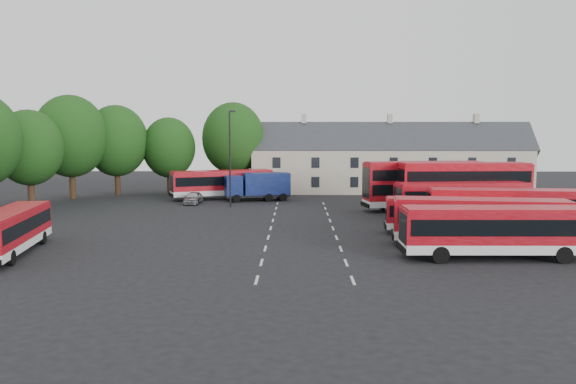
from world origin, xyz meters
The scene contains 16 objects.
ground centered at (0.00, 0.00, 0.00)m, with size 140.00×140.00×0.00m, color black.
lane_markings centered at (2.50, 2.00, 0.01)m, with size 5.15×33.80×0.01m.
treeline centered at (-20.74, 19.36, 6.68)m, with size 29.92×32.59×12.01m.
terrace_houses centered at (14.00, 30.00, 3.86)m, with size 35.70×7.13×10.06m.
bus_row_a centered at (14.11, -8.91, 1.91)m, with size 11.28×2.74×3.18m.
bus_row_b centered at (14.42, -5.15, 1.95)m, with size 11.71×4.15×3.24m.
bus_row_c centered at (13.76, -0.57, 1.66)m, with size 9.94×3.23×2.76m.
bus_row_d centered at (18.33, 1.22, 1.96)m, with size 11.74×3.78×3.26m.
bus_row_e centered at (16.64, 6.76, 1.98)m, with size 11.91×4.15×3.30m.
bus_dd_south centered at (17.69, 9.74, 2.79)m, with size 12.09×3.55×4.89m.
bus_dd_north centered at (14.61, 12.50, 2.76)m, with size 12.11×4.62×4.85m.
bus_west centered at (-15.88, -8.06, 1.69)m, with size 3.83×10.19×2.82m.
bus_north centered at (-6.57, 22.16, 1.99)m, with size 11.85×6.91×3.31m.
box_truck centered at (-2.23, 20.30, 1.77)m, with size 7.53×3.96×3.15m.
silver_car centered at (-9.09, 17.53, 0.66)m, with size 1.57×3.89×1.33m, color #AAACB2.
lamppost centered at (-4.75, 14.93, 5.29)m, with size 0.69×0.36×9.91m.
Camera 1 is at (2.07, -42.52, 7.61)m, focal length 35.00 mm.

